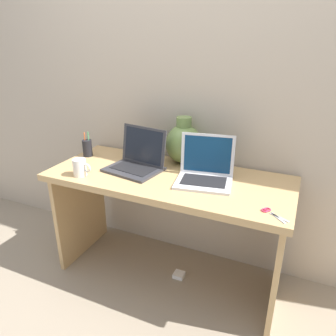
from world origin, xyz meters
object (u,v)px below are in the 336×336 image
(laptop_right, at_px, (205,169))
(pen_cup, at_px, (87,148))
(coffee_mug, at_px, (80,167))
(scissors, at_px, (270,213))
(laptop_left, at_px, (138,158))
(green_vase, at_px, (184,143))
(power_brick, at_px, (179,275))

(laptop_right, relative_size, pen_cup, 2.01)
(coffee_mug, relative_size, pen_cup, 0.69)
(laptop_right, relative_size, scissors, 2.60)
(laptop_left, relative_size, green_vase, 1.20)
(laptop_right, bearing_deg, pen_cup, 176.73)
(scissors, height_order, power_brick, scissors)
(pen_cup, xyz_separation_m, power_brick, (0.73, -0.08, -0.79))
(coffee_mug, bearing_deg, green_vase, 43.70)
(green_vase, height_order, coffee_mug, green_vase)
(pen_cup, relative_size, scissors, 1.29)
(laptop_right, xyz_separation_m, green_vase, (-0.22, 0.21, 0.07))
(coffee_mug, xyz_separation_m, scissors, (1.10, 0.01, -0.05))
(laptop_right, height_order, pen_cup, laptop_right)
(pen_cup, bearing_deg, laptop_right, -3.27)
(laptop_left, relative_size, power_brick, 5.25)
(power_brick, bearing_deg, green_vase, 107.89)
(scissors, bearing_deg, coffee_mug, -179.67)
(green_vase, relative_size, power_brick, 4.36)
(laptop_right, distance_m, pen_cup, 0.88)
(laptop_right, height_order, coffee_mug, laptop_right)
(coffee_mug, relative_size, scissors, 0.89)
(laptop_right, xyz_separation_m, scissors, (0.40, -0.24, -0.06))
(coffee_mug, bearing_deg, scissors, 0.33)
(green_vase, distance_m, power_brick, 0.90)
(laptop_right, height_order, scissors, laptop_right)
(power_brick, bearing_deg, scissors, -21.10)
(scissors, xyz_separation_m, power_brick, (-0.54, 0.21, -0.73))
(laptop_left, distance_m, green_vase, 0.32)
(laptop_left, height_order, power_brick, laptop_left)
(scissors, bearing_deg, laptop_left, 164.26)
(laptop_right, relative_size, power_brick, 5.03)
(laptop_right, distance_m, coffee_mug, 0.74)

